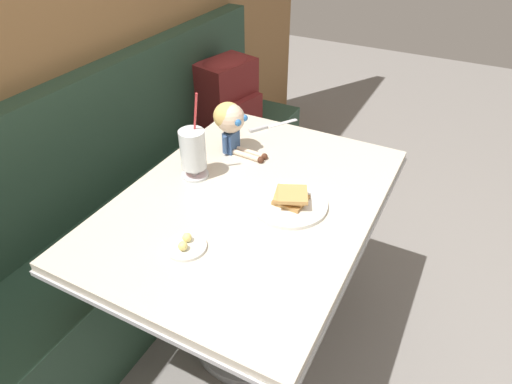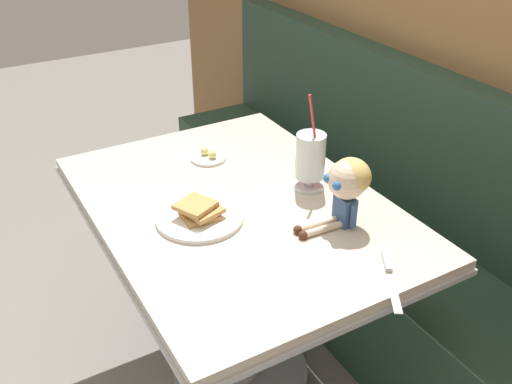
# 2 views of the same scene
# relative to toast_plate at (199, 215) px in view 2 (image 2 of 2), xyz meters

# --- Properties ---
(wood_panel_wall) EXTENTS (4.40, 0.08, 2.40)m
(wood_panel_wall) POSITION_rel_toast_plate_xyz_m (-0.03, 1.01, 0.44)
(wood_panel_wall) COLOR olive
(wood_panel_wall) RESTS_ON ground
(booth_bench) EXTENTS (2.60, 0.48, 1.00)m
(booth_bench) POSITION_rel_toast_plate_xyz_m (-0.03, 0.76, -0.43)
(booth_bench) COLOR #233D2D
(booth_bench) RESTS_ON ground
(diner_table) EXTENTS (1.11, 0.81, 0.74)m
(diner_table) POSITION_rel_toast_plate_xyz_m (-0.03, 0.14, -0.21)
(diner_table) COLOR beige
(diner_table) RESTS_ON ground
(toast_plate) EXTENTS (0.25, 0.25, 0.06)m
(toast_plate) POSITION_rel_toast_plate_xyz_m (0.00, 0.00, 0.00)
(toast_plate) COLOR white
(toast_plate) RESTS_ON diner_table
(milkshake_glass) EXTENTS (0.10, 0.10, 0.32)m
(milkshake_glass) POSITION_rel_toast_plate_xyz_m (0.00, 0.37, 0.09)
(milkshake_glass) COLOR silver
(milkshake_glass) RESTS_ON diner_table
(butter_saucer) EXTENTS (0.12, 0.12, 0.04)m
(butter_saucer) POSITION_rel_toast_plate_xyz_m (-0.32, 0.18, -0.01)
(butter_saucer) COLOR white
(butter_saucer) RESTS_ON diner_table
(butter_knife) EXTENTS (0.21, 0.14, 0.01)m
(butter_knife) POSITION_rel_toast_plate_xyz_m (0.44, 0.31, -0.01)
(butter_knife) COLOR silver
(butter_knife) RESTS_ON diner_table
(seated_doll) EXTENTS (0.12, 0.22, 0.20)m
(seated_doll) POSITION_rel_toast_plate_xyz_m (0.22, 0.34, 0.11)
(seated_doll) COLOR #385689
(seated_doll) RESTS_ON diner_table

